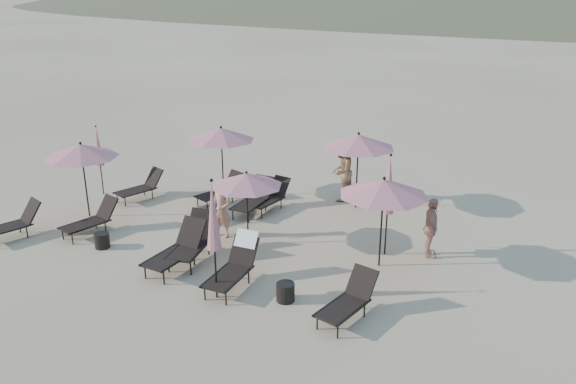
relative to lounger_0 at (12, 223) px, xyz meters
The scene contains 24 objects.
ground 6.17m from the lounger_0, ahead, with size 800.00×800.00×0.00m, color #D6BA8C.
lounger_0 is the anchor object (origin of this frame).
lounger_1 2.10m from the lounger_0, 35.61° to the left, with size 0.98×1.72×0.94m.
lounger_2 5.16m from the lounger_0, ahead, with size 0.74×1.84×1.05m.
lounger_3 5.33m from the lounger_0, 13.87° to the left, with size 1.10×1.95×1.06m.
lounger_4 6.87m from the lounger_0, ahead, with size 0.75×1.80×1.10m.
lounger_5 9.71m from the lounger_0, ahead, with size 0.91×1.68×0.92m.
lounger_6 4.15m from the lounger_0, 75.33° to the left, with size 1.06×1.70×0.92m.
lounger_7 6.08m from the lounger_0, 54.11° to the left, with size 1.09×1.71×0.92m.
lounger_8 7.34m from the lounger_0, 44.38° to the left, with size 0.82×1.65×0.91m.
lounger_9 6.80m from the lounger_0, 43.52° to the left, with size 0.70×1.73×0.99m.
umbrella_open_0 2.74m from the lounger_0, 73.09° to the left, with size 2.16×2.16×2.32m.
umbrella_open_1 6.65m from the lounger_0, 24.26° to the left, with size 1.91×1.91×2.05m.
umbrella_open_2 10.12m from the lounger_0, 17.83° to the left, with size 2.17×2.17×2.34m.
umbrella_open_3 6.63m from the lounger_0, 59.88° to the left, with size 2.19×2.19×2.36m.
umbrella_open_4 10.13m from the lounger_0, 40.80° to the left, with size 2.26×2.26×2.43m.
umbrella_closed_0 6.95m from the lounger_0, ahead, with size 0.33×0.33×2.80m.
umbrella_closed_1 10.25m from the lounger_0, 21.66° to the left, with size 0.32×0.32×2.72m.
umbrella_closed_2 3.99m from the lounger_0, 96.40° to the left, with size 0.28×0.28×2.35m.
side_table_0 2.72m from the lounger_0, 14.02° to the left, with size 0.40×0.40×0.41m, color black.
side_table_1 8.24m from the lounger_0, ahead, with size 0.41×0.41×0.42m, color black.
beachgoer_a 5.77m from the lounger_0, 28.34° to the left, with size 0.58×0.38×1.59m, color tan.
beachgoer_b 9.78m from the lounger_0, 45.25° to the left, with size 0.93×0.73×1.92m, color #9C7550.
beachgoer_c 11.27m from the lounger_0, 21.62° to the left, with size 0.93×0.39×1.58m, color tan.
Camera 1 is at (7.14, -9.71, 6.48)m, focal length 35.00 mm.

